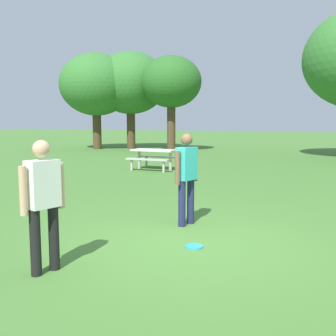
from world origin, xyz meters
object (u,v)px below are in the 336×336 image
object	(u,v)px
person_thrower	(186,173)
tree_far_right	(171,83)
tree_tall_left	(96,85)
tree_broad_center	(131,83)
frisbee	(194,246)
picnic_table_near	(154,155)
person_catcher	(43,198)

from	to	relation	value
person_thrower	tree_far_right	xyz separation A→B (m)	(-6.86, 15.57, 3.13)
tree_tall_left	tree_far_right	world-z (taller)	tree_tall_left
tree_broad_center	frisbee	bearing A→B (deg)	-58.86
tree_broad_center	tree_far_right	bearing A→B (deg)	-16.14
picnic_table_near	person_thrower	bearing A→B (deg)	-60.68
person_thrower	person_catcher	bearing A→B (deg)	-106.09
person_catcher	tree_broad_center	world-z (taller)	tree_broad_center
person_thrower	tree_broad_center	world-z (taller)	tree_broad_center
tree_tall_left	picnic_table_near	bearing A→B (deg)	-46.00
tree_far_right	person_thrower	bearing A→B (deg)	-66.23
frisbee	tree_far_right	bearing A→B (deg)	113.91
person_thrower	tree_tall_left	bearing A→B (deg)	127.98
person_catcher	tree_far_right	xyz separation A→B (m)	(-6.05, 18.36, 3.13)
person_thrower	tree_broad_center	xyz separation A→B (m)	(-10.12, 16.51, 3.28)
frisbee	tree_far_right	world-z (taller)	tree_far_right
frisbee	tree_broad_center	world-z (taller)	tree_broad_center
tree_broad_center	person_catcher	bearing A→B (deg)	-64.25
frisbee	tree_far_right	size ratio (longest dim) A/B	0.05
person_thrower	picnic_table_near	distance (m)	8.03
picnic_table_near	tree_tall_left	distance (m)	12.06
frisbee	picnic_table_near	xyz separation A→B (m)	(-4.49, 8.14, 0.55)
person_thrower	person_catcher	distance (m)	2.90
person_catcher	frisbee	distance (m)	2.33
person_thrower	tree_tall_left	world-z (taller)	tree_tall_left
person_catcher	tree_broad_center	distance (m)	21.68
person_thrower	frisbee	distance (m)	1.58
tree_far_right	person_catcher	bearing A→B (deg)	-71.76
frisbee	tree_tall_left	world-z (taller)	tree_tall_left
tree_broad_center	tree_far_right	size ratio (longest dim) A/B	1.10
tree_tall_left	tree_far_right	distance (m)	5.09
person_catcher	tree_tall_left	xyz separation A→B (m)	(-11.13, 18.08, 3.15)
picnic_table_near	tree_tall_left	bearing A→B (deg)	134.00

